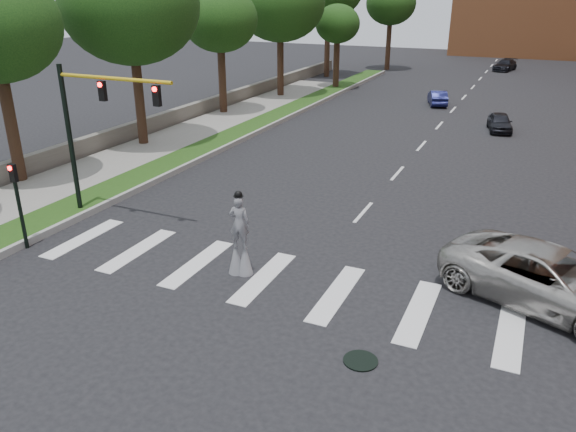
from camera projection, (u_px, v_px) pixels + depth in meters
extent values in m
plane|color=black|center=(286.00, 300.00, 17.26)|extent=(160.00, 160.00, 0.00)
cube|color=#1C3E11|center=(254.00, 126.00, 38.48)|extent=(2.00, 60.00, 0.25)
cube|color=gray|center=(268.00, 127.00, 38.07)|extent=(0.20, 60.00, 0.28)
cube|color=gray|center=(123.00, 159.00, 31.18)|extent=(4.00, 60.00, 0.18)
cube|color=#615C53|center=(201.00, 108.00, 42.09)|extent=(0.50, 56.00, 1.10)
cylinder|color=black|center=(361.00, 361.00, 14.43)|extent=(0.90, 0.90, 0.04)
cylinder|color=black|center=(71.00, 142.00, 22.80)|extent=(0.20, 0.20, 6.20)
cylinder|color=gold|center=(113.00, 79.00, 20.80)|extent=(5.20, 0.14, 0.14)
cube|color=black|center=(102.00, 91.00, 21.21)|extent=(0.28, 0.18, 0.75)
cylinder|color=#FF0C0C|center=(100.00, 85.00, 21.04)|extent=(0.18, 0.06, 0.18)
cube|color=black|center=(157.00, 96.00, 20.27)|extent=(0.28, 0.18, 0.75)
cylinder|color=#FF0C0C|center=(154.00, 89.00, 20.09)|extent=(0.18, 0.06, 0.18)
cylinder|color=black|center=(20.00, 210.00, 20.18)|extent=(0.14, 0.14, 3.00)
cube|color=black|center=(13.00, 173.00, 19.65)|extent=(0.25, 0.16, 0.65)
cylinder|color=#FF0C0C|center=(10.00, 168.00, 19.49)|extent=(0.16, 0.05, 0.16)
cylinder|color=black|center=(245.00, 261.00, 18.70)|extent=(0.07, 0.07, 0.92)
cylinder|color=black|center=(236.00, 260.00, 18.77)|extent=(0.07, 0.07, 0.92)
cone|color=slate|center=(245.00, 258.00, 18.65)|extent=(0.52, 0.52, 1.15)
cone|color=slate|center=(236.00, 257.00, 18.72)|extent=(0.52, 0.52, 1.15)
imported|color=slate|center=(239.00, 223.00, 18.21)|extent=(0.74, 0.55, 1.84)
sphere|color=black|center=(238.00, 194.00, 17.84)|extent=(0.26, 0.26, 0.26)
cylinder|color=black|center=(238.00, 196.00, 17.86)|extent=(0.34, 0.34, 0.02)
cube|color=yellow|center=(240.00, 207.00, 18.15)|extent=(0.22, 0.05, 0.10)
imported|color=#ACA9A2|center=(549.00, 279.00, 16.71)|extent=(6.99, 5.14, 1.77)
imported|color=black|center=(500.00, 122.00, 37.51)|extent=(2.06, 3.71, 1.19)
imported|color=#161A50|center=(438.00, 98.00, 45.90)|extent=(2.26, 3.85, 1.20)
imported|color=black|center=(505.00, 65.00, 65.06)|extent=(2.71, 4.64, 1.26)
cylinder|color=black|center=(11.00, 124.00, 26.56)|extent=(0.56, 0.56, 5.89)
cylinder|color=black|center=(139.00, 95.00, 33.06)|extent=(0.56, 0.56, 6.12)
ellipsoid|color=black|center=(130.00, 5.00, 31.18)|extent=(7.75, 7.75, 6.59)
cylinder|color=black|center=(222.00, 77.00, 41.76)|extent=(0.56, 0.56, 5.48)
ellipsoid|color=black|center=(220.00, 19.00, 40.21)|extent=(5.48, 5.48, 4.66)
cylinder|color=black|center=(280.00, 62.00, 48.45)|extent=(0.56, 0.56, 5.93)
ellipsoid|color=black|center=(280.00, 2.00, 46.62)|extent=(7.54, 7.54, 6.41)
cylinder|color=black|center=(327.00, 42.00, 59.66)|extent=(0.56, 0.56, 7.16)
cylinder|color=black|center=(336.00, 63.00, 52.48)|extent=(0.56, 0.56, 4.88)
ellipsoid|color=black|center=(338.00, 24.00, 51.18)|extent=(4.09, 4.09, 3.47)
cylinder|color=black|center=(388.00, 43.00, 65.01)|extent=(0.56, 0.56, 5.92)
ellipsoid|color=black|center=(391.00, 3.00, 63.37)|extent=(5.61, 5.61, 4.77)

